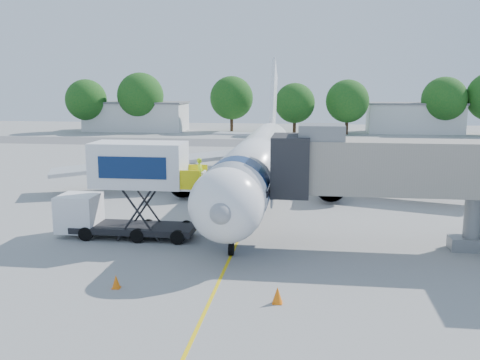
# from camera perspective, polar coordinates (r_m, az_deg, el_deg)

# --- Properties ---
(ground) EXTENTS (160.00, 160.00, 0.00)m
(ground) POSITION_cam_1_polar(r_m,az_deg,el_deg) (36.94, 1.22, -3.40)
(ground) COLOR #989895
(ground) RESTS_ON ground
(guidance_line) EXTENTS (0.15, 70.00, 0.01)m
(guidance_line) POSITION_cam_1_polar(r_m,az_deg,el_deg) (36.94, 1.22, -3.39)
(guidance_line) COLOR yellow
(guidance_line) RESTS_ON ground
(taxiway_strip) EXTENTS (120.00, 10.00, 0.01)m
(taxiway_strip) POSITION_cam_1_polar(r_m,az_deg,el_deg) (78.26, 4.61, 3.90)
(taxiway_strip) COLOR #59595B
(taxiway_strip) RESTS_ON ground
(aircraft) EXTENTS (34.17, 37.73, 11.35)m
(aircraft) POSITION_cam_1_polar(r_m,az_deg,el_deg) (40.40, 1.88, 2.05)
(aircraft) COLOR white
(aircraft) RESTS_ON ground
(jet_bridge) EXTENTS (13.90, 3.20, 6.60)m
(jet_bridge) POSITION_cam_1_polar(r_m,az_deg,el_deg) (29.29, 15.44, 1.26)
(jet_bridge) COLOR gray
(jet_bridge) RESTS_ON ground
(catering_hiloader) EXTENTS (8.53, 2.44, 5.50)m
(catering_hiloader) POSITION_cam_1_polar(r_m,az_deg,el_deg) (31.01, -11.81, -1.08)
(catering_hiloader) COLOR black
(catering_hiloader) RESTS_ON ground
(ground_tug) EXTENTS (3.97, 2.49, 1.48)m
(ground_tug) POSITION_cam_1_polar(r_m,az_deg,el_deg) (21.54, 4.06, -11.51)
(ground_tug) COLOR white
(ground_tug) RESTS_ON ground
(safety_cone_a) EXTENTS (0.44, 0.44, 0.69)m
(safety_cone_a) POSITION_cam_1_polar(r_m,az_deg,el_deg) (22.10, 4.02, -12.17)
(safety_cone_a) COLOR orange
(safety_cone_a) RESTS_ON ground
(safety_cone_b) EXTENTS (0.38, 0.38, 0.60)m
(safety_cone_b) POSITION_cam_1_polar(r_m,az_deg,el_deg) (24.14, -13.08, -10.54)
(safety_cone_b) COLOR orange
(safety_cone_b) RESTS_ON ground
(outbuilding_left) EXTENTS (18.40, 8.40, 5.30)m
(outbuilding_left) POSITION_cam_1_polar(r_m,az_deg,el_deg) (101.03, -10.99, 6.71)
(outbuilding_left) COLOR silver
(outbuilding_left) RESTS_ON ground
(outbuilding_right) EXTENTS (16.40, 7.40, 5.30)m
(outbuilding_right) POSITION_cam_1_polar(r_m,az_deg,el_deg) (99.51, 18.08, 6.34)
(outbuilding_right) COLOR silver
(outbuilding_right) RESTS_ON ground
(tree_a) EXTENTS (7.35, 7.35, 9.37)m
(tree_a) POSITION_cam_1_polar(r_m,az_deg,el_deg) (100.71, -16.09, 8.21)
(tree_a) COLOR #382314
(tree_a) RESTS_ON ground
(tree_b) EXTENTS (8.27, 8.27, 10.54)m
(tree_b) POSITION_cam_1_polar(r_m,az_deg,el_deg) (98.55, -10.58, 8.82)
(tree_b) COLOR #382314
(tree_b) RESTS_ON ground
(tree_c) EXTENTS (7.78, 7.78, 9.92)m
(tree_c) POSITION_cam_1_polar(r_m,az_deg,el_deg) (97.31, -0.90, 8.75)
(tree_c) COLOR #382314
(tree_c) RESTS_ON ground
(tree_d) EXTENTS (6.83, 6.83, 8.71)m
(tree_d) POSITION_cam_1_polar(r_m,az_deg,el_deg) (92.72, 5.87, 8.16)
(tree_d) COLOR #382314
(tree_d) RESTS_ON ground
(tree_e) EXTENTS (7.29, 7.29, 9.29)m
(tree_e) POSITION_cam_1_polar(r_m,az_deg,el_deg) (93.30, 11.39, 8.24)
(tree_e) COLOR #382314
(tree_e) RESTS_ON ground
(tree_f) EXTENTS (7.66, 7.66, 9.76)m
(tree_f) POSITION_cam_1_polar(r_m,az_deg,el_deg) (98.41, 20.96, 8.03)
(tree_f) COLOR #382314
(tree_f) RESTS_ON ground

